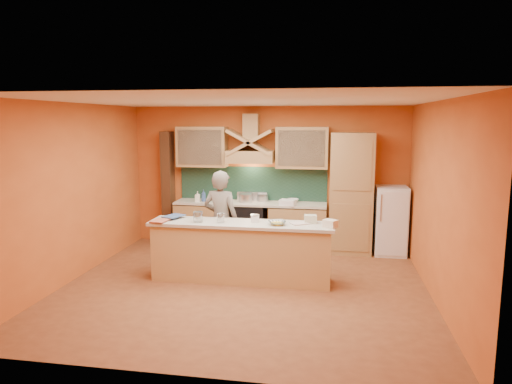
% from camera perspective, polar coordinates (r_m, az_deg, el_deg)
% --- Properties ---
extents(floor, '(5.50, 5.00, 0.01)m').
position_cam_1_polar(floor, '(7.12, -1.52, -11.81)').
color(floor, brown).
rests_on(floor, ground).
extents(ceiling, '(5.50, 5.00, 0.01)m').
position_cam_1_polar(ceiling, '(6.67, -1.62, 11.31)').
color(ceiling, white).
rests_on(ceiling, wall_back).
extents(wall_back, '(5.50, 0.02, 2.80)m').
position_cam_1_polar(wall_back, '(9.20, 1.43, 1.93)').
color(wall_back, '#CC6227').
rests_on(wall_back, floor).
extents(wall_front, '(5.50, 0.02, 2.80)m').
position_cam_1_polar(wall_front, '(4.38, -7.92, -6.02)').
color(wall_front, '#CC6227').
rests_on(wall_front, floor).
extents(wall_left, '(0.02, 5.00, 2.80)m').
position_cam_1_polar(wall_left, '(7.76, -21.91, -0.03)').
color(wall_left, '#CC6227').
rests_on(wall_left, floor).
extents(wall_right, '(0.02, 5.00, 2.80)m').
position_cam_1_polar(wall_right, '(6.79, 21.85, -1.23)').
color(wall_right, '#CC6227').
rests_on(wall_right, floor).
extents(base_cabinet_left, '(1.10, 0.60, 0.86)m').
position_cam_1_polar(base_cabinet_left, '(9.33, -6.49, -4.07)').
color(base_cabinet_left, '#B08550').
rests_on(base_cabinet_left, floor).
extents(base_cabinet_right, '(1.10, 0.60, 0.86)m').
position_cam_1_polar(base_cabinet_right, '(9.01, 5.25, -4.53)').
color(base_cabinet_right, '#B08550').
rests_on(base_cabinet_right, floor).
extents(counter_top, '(3.00, 0.62, 0.04)m').
position_cam_1_polar(counter_top, '(9.03, -0.73, -1.42)').
color(counter_top, beige).
rests_on(counter_top, base_cabinet_left).
extents(stove, '(0.60, 0.58, 0.90)m').
position_cam_1_polar(stove, '(9.12, -0.73, -4.20)').
color(stove, black).
rests_on(stove, floor).
extents(backsplash, '(3.00, 0.03, 0.70)m').
position_cam_1_polar(backsplash, '(9.25, -0.42, 1.03)').
color(backsplash, '#173427').
rests_on(backsplash, wall_back).
extents(range_hood, '(0.92, 0.50, 0.24)m').
position_cam_1_polar(range_hood, '(8.95, -0.69, 4.44)').
color(range_hood, '#B08550').
rests_on(range_hood, wall_back).
extents(hood_chimney, '(0.30, 0.30, 0.50)m').
position_cam_1_polar(hood_chimney, '(9.03, -0.58, 8.16)').
color(hood_chimney, '#B08550').
rests_on(hood_chimney, wall_back).
extents(upper_cabinet_left, '(1.00, 0.35, 0.80)m').
position_cam_1_polar(upper_cabinet_left, '(9.24, -6.75, 5.64)').
color(upper_cabinet_left, '#B08550').
rests_on(upper_cabinet_left, wall_back).
extents(upper_cabinet_right, '(1.00, 0.35, 0.80)m').
position_cam_1_polar(upper_cabinet_right, '(8.89, 5.78, 5.53)').
color(upper_cabinet_right, '#B08550').
rests_on(upper_cabinet_right, wall_back).
extents(pantry_column, '(0.80, 0.60, 2.30)m').
position_cam_1_polar(pantry_column, '(8.85, 11.78, -0.17)').
color(pantry_column, '#B08550').
rests_on(pantry_column, floor).
extents(fridge, '(0.58, 0.60, 1.30)m').
position_cam_1_polar(fridge, '(9.00, 16.46, -3.44)').
color(fridge, white).
rests_on(fridge, floor).
extents(trim_column_left, '(0.20, 0.30, 2.30)m').
position_cam_1_polar(trim_column_left, '(9.59, -10.92, 0.55)').
color(trim_column_left, '#472816').
rests_on(trim_column_left, floor).
extents(island_body, '(2.80, 0.55, 0.88)m').
position_cam_1_polar(island_body, '(7.28, -1.86, -7.69)').
color(island_body, tan).
rests_on(island_body, floor).
extents(island_top, '(2.90, 0.62, 0.05)m').
position_cam_1_polar(island_top, '(7.16, -1.88, -4.01)').
color(island_top, beige).
rests_on(island_top, island_body).
extents(person, '(0.69, 0.52, 1.71)m').
position_cam_1_polar(person, '(7.71, -4.39, -3.60)').
color(person, '#70665B').
rests_on(person, floor).
extents(pot_large, '(0.32, 0.32, 0.17)m').
position_cam_1_polar(pot_large, '(9.03, -1.28, -0.87)').
color(pot_large, silver).
rests_on(pot_large, stove).
extents(pot_small, '(0.26, 0.26, 0.14)m').
position_cam_1_polar(pot_small, '(9.12, 0.85, -0.87)').
color(pot_small, silver).
rests_on(pot_small, stove).
extents(soap_bottle_a, '(0.11, 0.11, 0.21)m').
position_cam_1_polar(soap_bottle_a, '(9.16, -7.32, -0.55)').
color(soap_bottle_a, white).
rests_on(soap_bottle_a, counter_top).
extents(soap_bottle_b, '(0.12, 0.12, 0.24)m').
position_cam_1_polar(soap_bottle_b, '(9.15, -6.57, -0.44)').
color(soap_bottle_b, '#304A85').
rests_on(soap_bottle_b, counter_top).
extents(bowl_back, '(0.28, 0.28, 0.07)m').
position_cam_1_polar(bowl_back, '(9.05, 4.64, -1.07)').
color(bowl_back, white).
rests_on(bowl_back, counter_top).
extents(dish_rack, '(0.34, 0.29, 0.11)m').
position_cam_1_polar(dish_rack, '(8.73, 4.00, -1.31)').
color(dish_rack, white).
rests_on(dish_rack, counter_top).
extents(book_lower, '(0.27, 0.33, 0.03)m').
position_cam_1_polar(book_lower, '(7.39, -12.69, -3.49)').
color(book_lower, '#BD5E43').
rests_on(book_lower, island_top).
extents(book_upper, '(0.36, 0.41, 0.03)m').
position_cam_1_polar(book_upper, '(7.63, -10.93, -2.90)').
color(book_upper, '#3C5584').
rests_on(book_upper, island_top).
extents(jar_large, '(0.17, 0.17, 0.17)m').
position_cam_1_polar(jar_large, '(7.21, -7.27, -3.10)').
color(jar_large, silver).
rests_on(jar_large, island_top).
extents(jar_small, '(0.12, 0.12, 0.15)m').
position_cam_1_polar(jar_small, '(7.14, -4.45, -3.24)').
color(jar_small, silver).
rests_on(jar_small, island_top).
extents(kitchen_scale, '(0.15, 0.15, 0.10)m').
position_cam_1_polar(kitchen_scale, '(7.17, -0.13, -3.36)').
color(kitchen_scale, white).
rests_on(kitchen_scale, island_top).
extents(mixing_bowl, '(0.33, 0.33, 0.06)m').
position_cam_1_polar(mixing_bowl, '(6.98, 2.65, -3.86)').
color(mixing_bowl, white).
rests_on(mixing_bowl, island_top).
extents(cloth, '(0.33, 0.30, 0.02)m').
position_cam_1_polar(cloth, '(7.08, 5.45, -3.92)').
color(cloth, beige).
rests_on(cloth, island_top).
extents(grocery_bag_a, '(0.20, 0.17, 0.12)m').
position_cam_1_polar(grocery_bag_a, '(7.16, 6.82, -3.36)').
color(grocery_bag_a, beige).
rests_on(grocery_bag_a, island_top).
extents(grocery_bag_b, '(0.24, 0.23, 0.12)m').
position_cam_1_polar(grocery_bag_b, '(6.89, 9.27, -3.93)').
color(grocery_bag_b, beige).
rests_on(grocery_bag_b, island_top).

